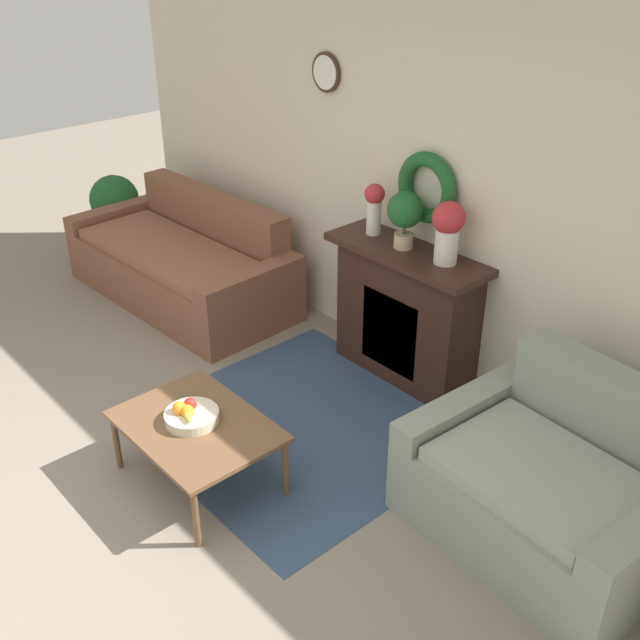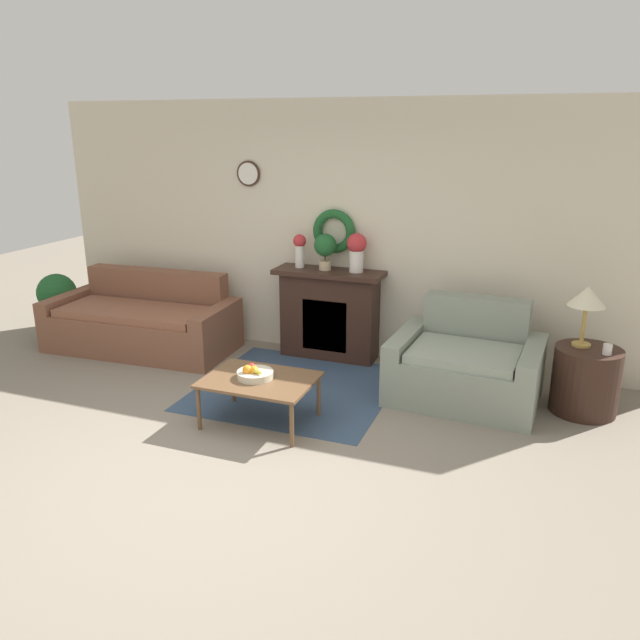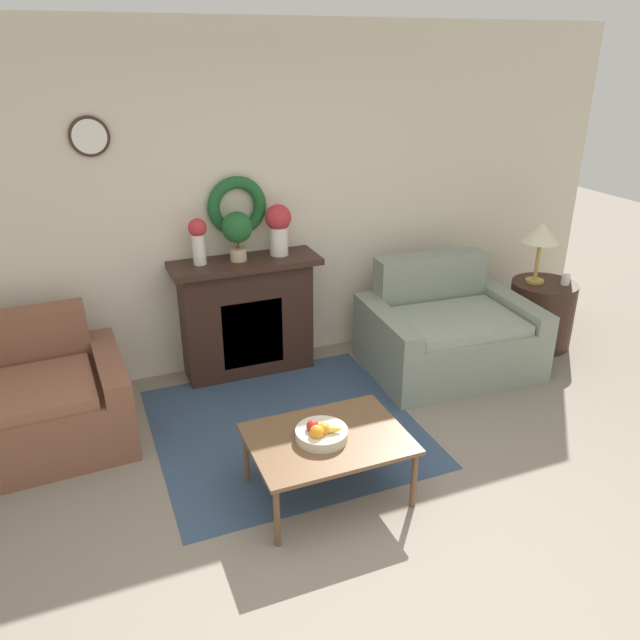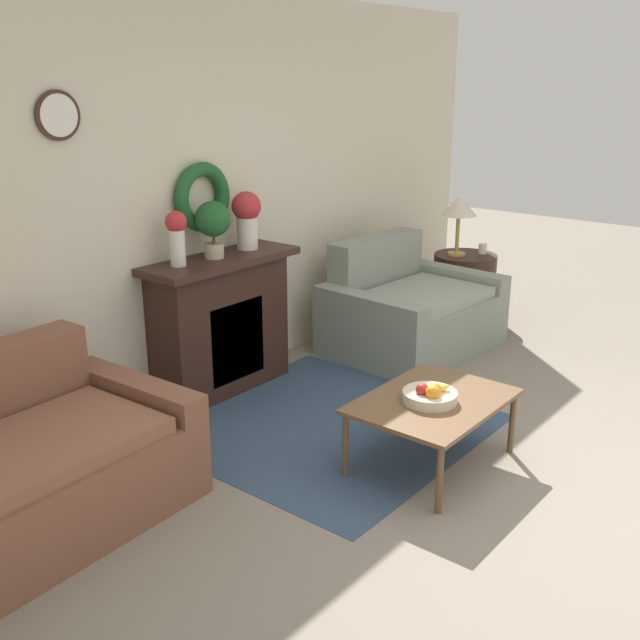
# 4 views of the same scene
# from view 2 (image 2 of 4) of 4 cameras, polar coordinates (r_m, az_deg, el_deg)

# --- Properties ---
(ground_plane) EXTENTS (16.00, 16.00, 0.00)m
(ground_plane) POSITION_cam_2_polar(r_m,az_deg,el_deg) (4.73, -9.89, -13.88)
(ground_plane) COLOR gray
(floor_rug) EXTENTS (1.80, 1.78, 0.01)m
(floor_rug) POSITION_cam_2_polar(r_m,az_deg,el_deg) (6.07, -2.23, -6.20)
(floor_rug) COLOR #334760
(floor_rug) RESTS_ON ground_plane
(wall_back) EXTENTS (6.80, 0.16, 2.70)m
(wall_back) POSITION_cam_2_polar(r_m,az_deg,el_deg) (6.71, 1.79, 8.11)
(wall_back) COLOR beige
(wall_back) RESTS_ON ground_plane
(fireplace) EXTENTS (1.17, 0.41, 0.97)m
(fireplace) POSITION_cam_2_polar(r_m,az_deg,el_deg) (6.72, 0.87, 0.62)
(fireplace) COLOR #331E16
(fireplace) RESTS_ON ground_plane
(couch_left) EXTENTS (2.11, 1.05, 0.84)m
(couch_left) POSITION_cam_2_polar(r_m,az_deg,el_deg) (7.32, -15.84, -0.21)
(couch_left) COLOR brown
(couch_left) RESTS_ON ground_plane
(loveseat_right) EXTENTS (1.38, 1.08, 0.88)m
(loveseat_right) POSITION_cam_2_polar(r_m,az_deg,el_deg) (5.92, 13.23, -4.12)
(loveseat_right) COLOR gray
(loveseat_right) RESTS_ON ground_plane
(coffee_table) EXTENTS (0.92, 0.68, 0.40)m
(coffee_table) POSITION_cam_2_polar(r_m,az_deg,el_deg) (5.28, -5.55, -5.69)
(coffee_table) COLOR brown
(coffee_table) RESTS_ON ground_plane
(fruit_bowl) EXTENTS (0.31, 0.31, 0.12)m
(fruit_bowl) POSITION_cam_2_polar(r_m,az_deg,el_deg) (5.27, -6.03, -4.87)
(fruit_bowl) COLOR beige
(fruit_bowl) RESTS_ON coffee_table
(side_table_by_loveseat) EXTENTS (0.57, 0.57, 0.59)m
(side_table_by_loveseat) POSITION_cam_2_polar(r_m,az_deg,el_deg) (5.96, 23.11, -5.10)
(side_table_by_loveseat) COLOR #331E16
(side_table_by_loveseat) RESTS_ON ground_plane
(table_lamp) EXTENTS (0.32, 0.32, 0.53)m
(table_lamp) POSITION_cam_2_polar(r_m,az_deg,el_deg) (5.79, 23.24, 1.82)
(table_lamp) COLOR #B28E42
(table_lamp) RESTS_ON side_table_by_loveseat
(mug) EXTENTS (0.07, 0.07, 0.09)m
(mug) POSITION_cam_2_polar(r_m,az_deg,el_deg) (5.76, 24.80, -2.45)
(mug) COLOR silver
(mug) RESTS_ON side_table_by_loveseat
(vase_on_mantel_left) EXTENTS (0.14, 0.14, 0.36)m
(vase_on_mantel_left) POSITION_cam_2_polar(r_m,az_deg,el_deg) (6.68, -1.87, 6.59)
(vase_on_mantel_left) COLOR silver
(vase_on_mantel_left) RESTS_ON fireplace
(vase_on_mantel_right) EXTENTS (0.21, 0.21, 0.41)m
(vase_on_mantel_right) POSITION_cam_2_polar(r_m,az_deg,el_deg) (6.47, 3.36, 6.43)
(vase_on_mantel_right) COLOR silver
(vase_on_mantel_right) RESTS_ON fireplace
(potted_plant_on_mantel) EXTENTS (0.24, 0.24, 0.38)m
(potted_plant_on_mantel) POSITION_cam_2_polar(r_m,az_deg,el_deg) (6.55, 0.48, 6.67)
(potted_plant_on_mantel) COLOR tan
(potted_plant_on_mantel) RESTS_ON fireplace
(potted_plant_floor_by_couch) EXTENTS (0.46, 0.46, 0.74)m
(potted_plant_floor_by_couch) POSITION_cam_2_polar(r_m,az_deg,el_deg) (8.11, -22.89, 2.00)
(potted_plant_floor_by_couch) COLOR tan
(potted_plant_floor_by_couch) RESTS_ON ground_plane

